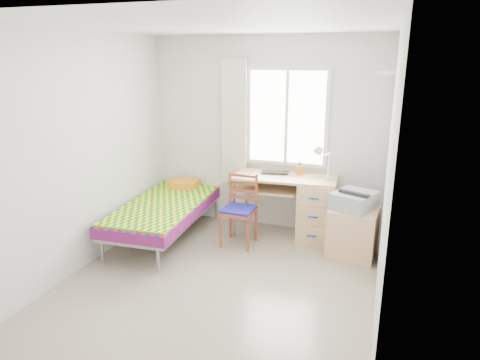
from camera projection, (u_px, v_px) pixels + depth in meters
name	position (u px, v px, depth m)	size (l,w,h in m)	color
floor	(219.00, 282.00, 4.58)	(3.50, 3.50, 0.00)	#BCAD93
ceiling	(215.00, 25.00, 3.85)	(3.50, 3.50, 0.00)	white
wall_back	(265.00, 134.00, 5.81)	(3.20, 3.20, 0.00)	silver
wall_left	(82.00, 153.00, 4.71)	(3.50, 3.50, 0.00)	silver
wall_right	(388.00, 179.00, 3.72)	(3.50, 3.50, 0.00)	silver
window	(287.00, 117.00, 5.62)	(1.10, 0.04, 1.30)	white
curtain	(234.00, 123.00, 5.83)	(0.35, 0.05, 1.70)	beige
floating_shelf	(386.00, 72.00, 4.78)	(0.20, 0.32, 0.03)	white
bed	(168.00, 206.00, 5.65)	(1.02, 2.01, 0.85)	#93969B
desk	(311.00, 206.00, 5.56)	(1.35, 0.68, 0.82)	tan
chair	(241.00, 205.00, 5.40)	(0.41, 0.41, 0.92)	maroon
cabinet	(352.00, 233.00, 5.11)	(0.60, 0.54, 0.60)	tan
printer	(354.00, 200.00, 5.02)	(0.57, 0.61, 0.21)	#A1A2A9
laptop	(275.00, 174.00, 5.62)	(0.36, 0.23, 0.03)	black
pen_cup	(299.00, 170.00, 5.63)	(0.09, 0.09, 0.11)	orange
task_lamp	(323.00, 160.00, 5.26)	(0.24, 0.33, 0.44)	white
book	(270.00, 192.00, 5.66)	(0.18, 0.24, 0.02)	gray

